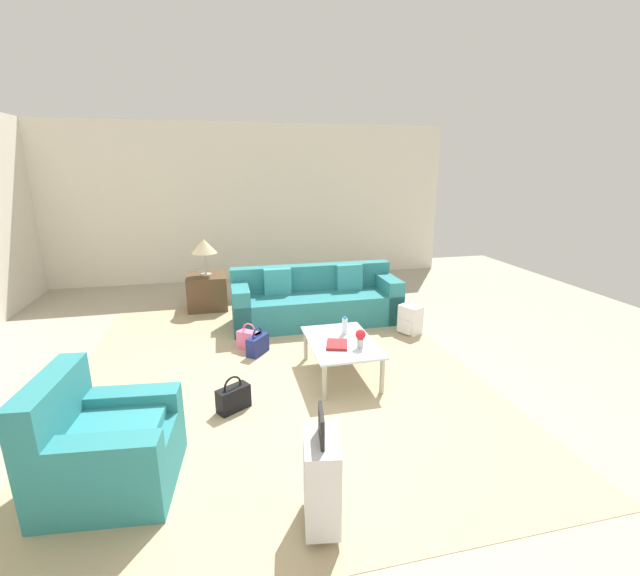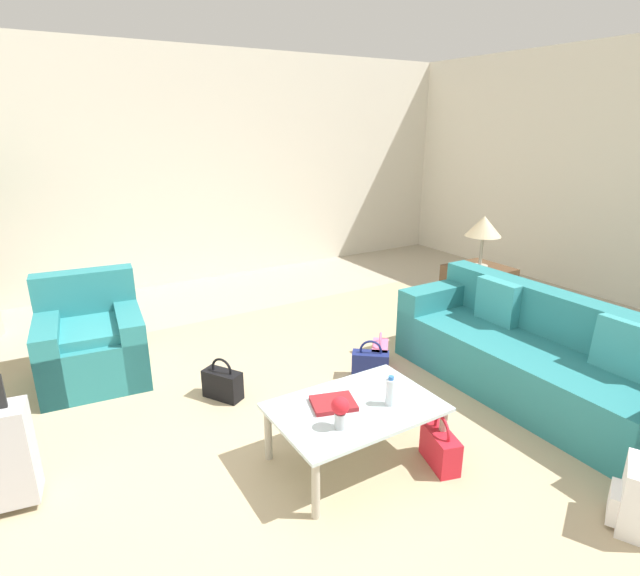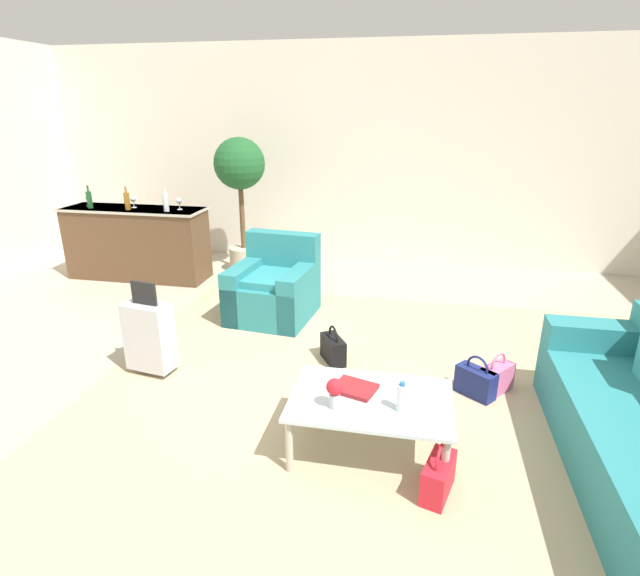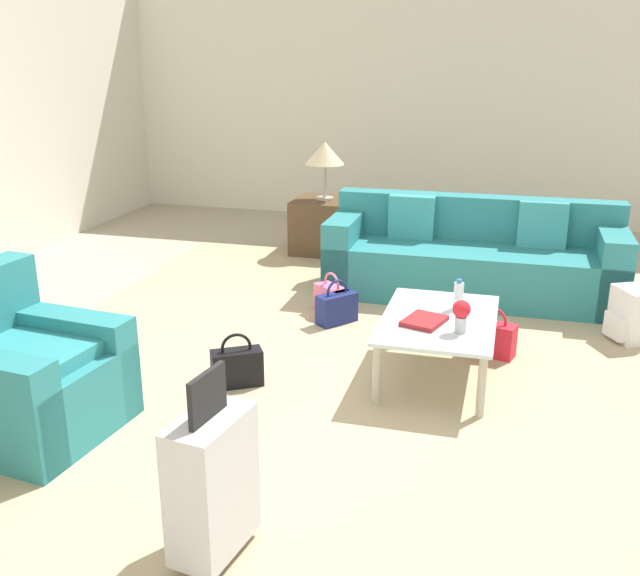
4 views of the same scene
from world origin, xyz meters
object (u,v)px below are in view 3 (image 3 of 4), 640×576
armchair (275,290)px  handbag_pink (496,378)px  wine_bottle_green (89,199)px  wine_bottle_clear (166,202)px  coffee_table_book (355,388)px  suitcase_silver (149,335)px  wine_glass_left_of_centre (133,200)px  potted_ficus (240,179)px  flower_vase (335,391)px  wine_bottle_amber (127,201)px  handbag_navy (476,381)px  coffee_table (371,405)px  wine_glass_leftmost (88,198)px  water_bottle (402,397)px  handbag_black (333,349)px  handbag_red (438,476)px  wine_glass_right_of_centre (179,201)px  bar_console (137,242)px

armchair → handbag_pink: 2.55m
wine_bottle_green → wine_bottle_clear: (1.09, 0.00, 0.00)m
coffee_table_book → suitcase_silver: suitcase_silver is taller
wine_glass_left_of_centre → potted_ficus: 1.44m
flower_vase → wine_bottle_amber: wine_bottle_amber is taller
wine_bottle_amber → handbag_navy: size_ratio=0.84×
armchair → wine_bottle_amber: bearing=159.7°
potted_ficus → suitcase_silver: bearing=-86.2°
coffee_table → potted_ficus: size_ratio=0.58×
wine_glass_leftmost → potted_ficus: potted_ficus is taller
water_bottle → coffee_table: bearing=153.4°
coffee_table → water_bottle: (0.20, -0.10, 0.14)m
coffee_table_book → handbag_pink: coffee_table_book is taller
handbag_navy → wine_bottle_green: bearing=156.2°
armchair → suitcase_silver: (-0.71, -1.47, 0.06)m
wine_bottle_clear → handbag_black: bearing=-35.5°
wine_bottle_green → handbag_pink: (4.99, -2.04, -0.95)m
water_bottle → flower_vase: bearing=-173.2°
coffee_table_book → suitcase_silver: size_ratio=0.33×
wine_glass_leftmost → handbag_red: wine_glass_leftmost is taller
coffee_table → water_bottle: 0.27m
wine_bottle_green → potted_ficus: (1.85, 0.71, 0.22)m
coffee_table → wine_bottle_green: 5.08m
potted_ficus → handbag_navy: bearing=-43.7°
coffee_table → wine_glass_leftmost: bearing=143.2°
potted_ficus → water_bottle: bearing=-57.7°
water_bottle → wine_glass_right_of_centre: (-3.04, 3.23, 0.56)m
wine_glass_leftmost → wine_bottle_green: wine_bottle_green is taller
coffee_table_book → suitcase_silver: 1.98m
wine_glass_leftmost → potted_ficus: bearing=16.7°
flower_vase → bar_console: bar_console is taller
wine_glass_right_of_centre → suitcase_silver: size_ratio=0.18×
handbag_red → handbag_pink: 1.37m
coffee_table → water_bottle: water_bottle is taller
wine_glass_left_of_centre → handbag_pink: 5.04m
water_bottle → wine_bottle_amber: 4.85m
armchair → handbag_pink: size_ratio=2.70×
wine_glass_leftmost → handbag_pink: (5.10, -2.16, -0.94)m
flower_vase → wine_bottle_green: size_ratio=0.68×
wine_bottle_amber → handbag_pink: size_ratio=0.84×
bar_console → wine_glass_leftmost: size_ratio=12.43×
handbag_red → wine_bottle_amber: bearing=140.0°
wine_glass_left_of_centre → handbag_red: (3.95, -3.46, -0.94)m
wine_bottle_amber → wine_bottle_clear: 0.55m
bar_console → water_bottle: bearing=-40.9°
water_bottle → handbag_red: size_ratio=0.57×
coffee_table → potted_ficus: potted_ficus is taller
armchair → wine_bottle_clear: bearing=153.8°
coffee_table_book → bar_console: size_ratio=0.14×
handbag_black → handbag_navy: bearing=-15.6°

